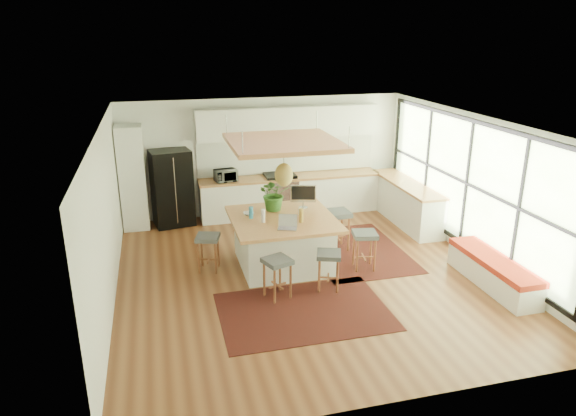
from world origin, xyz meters
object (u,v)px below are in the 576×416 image
object	(u,v)px
stool_near_right	(328,270)
stool_left_side	(208,252)
fridge	(172,184)
stool_near_left	(277,277)
island_plant	(274,197)
stool_right_back	(337,232)
monitor	(303,195)
laptop	(287,222)
microwave	(226,174)
island	(283,241)
stool_right_front	(364,250)

from	to	relation	value
stool_near_right	stool_left_side	bearing A→B (deg)	146.44
fridge	stool_near_left	xyz separation A→B (m)	(1.46, -3.86, -0.57)
stool_near_right	island_plant	size ratio (longest dim) A/B	1.02
stool_right_back	monitor	distance (m)	1.09
laptop	microwave	xyz separation A→B (m)	(-0.60, 3.20, 0.04)
island	stool_right_back	size ratio (longest dim) A/B	2.34
fridge	island	world-z (taller)	fridge
stool_near_right	stool_near_left	bearing A→B (deg)	-175.78
stool_near_left	island_plant	distance (m)	1.86
island_plant	stool_right_front	bearing A→B (deg)	-34.13
island	laptop	xyz separation A→B (m)	(-0.06, -0.56, 0.58)
island	stool_right_front	xyz separation A→B (m)	(1.39, -0.52, -0.11)
stool_near_left	stool_right_front	size ratio (longest dim) A/B	0.97
island	island_plant	xyz separation A→B (m)	(-0.05, 0.45, 0.72)
laptop	microwave	bearing A→B (deg)	120.22
island	stool_near_left	world-z (taller)	island
stool_right_front	stool_right_back	distance (m)	0.99
stool_near_right	monitor	distance (m)	1.76
stool_near_left	monitor	size ratio (longest dim) A/B	1.38
monitor	stool_near_left	bearing A→B (deg)	-103.71
stool_right_front	monitor	bearing A→B (deg)	132.86
fridge	microwave	bearing A→B (deg)	-12.26
stool_right_front	stool_left_side	bearing A→B (deg)	166.87
laptop	stool_right_front	bearing A→B (deg)	21.29
stool_near_left	stool_right_back	bearing A→B (deg)	45.71
stool_right_front	stool_near_right	bearing A→B (deg)	-146.06
stool_left_side	island_plant	size ratio (longest dim) A/B	1.03
fridge	stool_left_side	world-z (taller)	fridge
stool_left_side	monitor	size ratio (longest dim) A/B	1.36
fridge	island_plant	size ratio (longest dim) A/B	2.60
fridge	stool_left_side	xyz separation A→B (m)	(0.49, -2.57, -0.57)
monitor	microwave	world-z (taller)	monitor
stool_near_left	island_plant	xyz separation A→B (m)	(0.34, 1.63, 0.83)
laptop	monitor	bearing A→B (deg)	80.04
fridge	microwave	xyz separation A→B (m)	(1.19, -0.05, 0.16)
fridge	stool_right_front	distance (m)	4.59
stool_near_right	stool_right_front	world-z (taller)	stool_right_front
fridge	stool_right_back	xyz separation A→B (m)	(3.05, -2.23, -0.57)
stool_right_front	stool_left_side	distance (m)	2.81
stool_right_back	stool_left_side	distance (m)	2.58
stool_near_left	stool_left_side	bearing A→B (deg)	126.66
stool_near_right	stool_right_front	size ratio (longest dim) A/B	0.94
island_plant	stool_left_side	bearing A→B (deg)	-165.68
island_plant	island	bearing A→B (deg)	-84.06
stool_left_side	fridge	bearing A→B (deg)	100.84
monitor	island	bearing A→B (deg)	-124.31
stool_left_side	stool_right_front	bearing A→B (deg)	-13.13
monitor	island_plant	distance (m)	0.55
stool_right_back	monitor	world-z (taller)	monitor
stool_near_left	microwave	size ratio (longest dim) A/B	1.42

